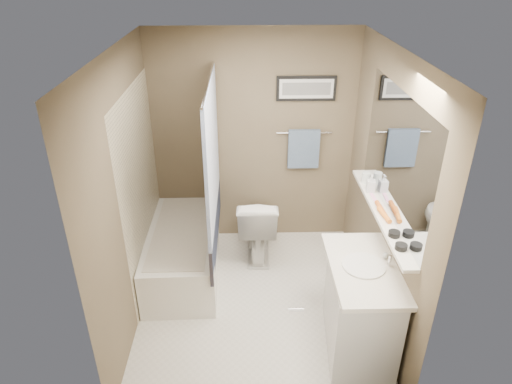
{
  "coord_description": "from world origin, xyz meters",
  "views": [
    {
      "loc": [
        -0.1,
        -3.41,
        3.04
      ],
      "look_at": [
        0.0,
        0.15,
        1.15
      ],
      "focal_mm": 32.0,
      "sensor_mm": 36.0,
      "label": 1
    }
  ],
  "objects_px": {
    "vanity": "(360,309)",
    "candle_bowl_far": "(394,234)",
    "soap_bottle": "(371,183)",
    "candle_bowl_near": "(401,247)",
    "glass_jar": "(366,178)",
    "toilet": "(257,225)",
    "hair_brush_front": "(384,215)",
    "hair_brush_back": "(381,208)",
    "bathtub": "(184,251)"
  },
  "relations": [
    {
      "from": "vanity",
      "to": "candle_bowl_far",
      "type": "xyz_separation_m",
      "value": [
        0.19,
        0.01,
        0.73
      ]
    },
    {
      "from": "soap_bottle",
      "to": "candle_bowl_far",
      "type": "bearing_deg",
      "value": -90.0
    },
    {
      "from": "candle_bowl_near",
      "to": "glass_jar",
      "type": "distance_m",
      "value": 1.08
    },
    {
      "from": "toilet",
      "to": "glass_jar",
      "type": "height_order",
      "value": "glass_jar"
    },
    {
      "from": "hair_brush_front",
      "to": "hair_brush_back",
      "type": "xyz_separation_m",
      "value": [
        0.0,
        0.1,
        0.0
      ]
    },
    {
      "from": "soap_bottle",
      "to": "candle_bowl_near",
      "type": "bearing_deg",
      "value": -90.0
    },
    {
      "from": "vanity",
      "to": "hair_brush_back",
      "type": "xyz_separation_m",
      "value": [
        0.19,
        0.39,
        0.74
      ]
    },
    {
      "from": "candle_bowl_near",
      "to": "soap_bottle",
      "type": "height_order",
      "value": "soap_bottle"
    },
    {
      "from": "glass_jar",
      "to": "soap_bottle",
      "type": "height_order",
      "value": "soap_bottle"
    },
    {
      "from": "hair_brush_front",
      "to": "hair_brush_back",
      "type": "height_order",
      "value": "same"
    },
    {
      "from": "vanity",
      "to": "candle_bowl_near",
      "type": "distance_m",
      "value": 0.77
    },
    {
      "from": "hair_brush_front",
      "to": "soap_bottle",
      "type": "bearing_deg",
      "value": 90.0
    },
    {
      "from": "candle_bowl_near",
      "to": "soap_bottle",
      "type": "bearing_deg",
      "value": 90.0
    },
    {
      "from": "candle_bowl_near",
      "to": "hair_brush_back",
      "type": "relative_size",
      "value": 0.41
    },
    {
      "from": "vanity",
      "to": "hair_brush_front",
      "type": "height_order",
      "value": "hair_brush_front"
    },
    {
      "from": "toilet",
      "to": "candle_bowl_far",
      "type": "relative_size",
      "value": 8.43
    },
    {
      "from": "bathtub",
      "to": "hair_brush_back",
      "type": "distance_m",
      "value": 2.11
    },
    {
      "from": "hair_brush_front",
      "to": "soap_bottle",
      "type": "xyz_separation_m",
      "value": [
        0.0,
        0.45,
        0.06
      ]
    },
    {
      "from": "hair_brush_front",
      "to": "glass_jar",
      "type": "distance_m",
      "value": 0.63
    },
    {
      "from": "hair_brush_front",
      "to": "soap_bottle",
      "type": "height_order",
      "value": "soap_bottle"
    },
    {
      "from": "candle_bowl_near",
      "to": "candle_bowl_far",
      "type": "relative_size",
      "value": 1.0
    },
    {
      "from": "candle_bowl_near",
      "to": "hair_brush_front",
      "type": "bearing_deg",
      "value": 90.0
    },
    {
      "from": "vanity",
      "to": "candle_bowl_near",
      "type": "xyz_separation_m",
      "value": [
        0.19,
        -0.16,
        0.73
      ]
    },
    {
      "from": "candle_bowl_far",
      "to": "glass_jar",
      "type": "xyz_separation_m",
      "value": [
        0.0,
        0.91,
        0.03
      ]
    },
    {
      "from": "candle_bowl_near",
      "to": "bathtub",
      "type": "bearing_deg",
      "value": 145.19
    },
    {
      "from": "candle_bowl_far",
      "to": "hair_brush_front",
      "type": "bearing_deg",
      "value": 90.0
    },
    {
      "from": "hair_brush_back",
      "to": "soap_bottle",
      "type": "bearing_deg",
      "value": 90.0
    },
    {
      "from": "vanity",
      "to": "hair_brush_front",
      "type": "xyz_separation_m",
      "value": [
        0.19,
        0.29,
        0.74
      ]
    },
    {
      "from": "vanity",
      "to": "bathtub",
      "type": "bearing_deg",
      "value": 150.86
    },
    {
      "from": "bathtub",
      "to": "candle_bowl_near",
      "type": "xyz_separation_m",
      "value": [
        1.79,
        -1.24,
        0.89
      ]
    },
    {
      "from": "toilet",
      "to": "candle_bowl_near",
      "type": "xyz_separation_m",
      "value": [
        1.0,
        -1.53,
        0.76
      ]
    },
    {
      "from": "vanity",
      "to": "soap_bottle",
      "type": "bearing_deg",
      "value": 80.95
    },
    {
      "from": "hair_brush_front",
      "to": "soap_bottle",
      "type": "relative_size",
      "value": 1.36
    },
    {
      "from": "bathtub",
      "to": "glass_jar",
      "type": "relative_size",
      "value": 15.0
    },
    {
      "from": "soap_bottle",
      "to": "hair_brush_back",
      "type": "bearing_deg",
      "value": -90.0
    },
    {
      "from": "soap_bottle",
      "to": "toilet",
      "type": "bearing_deg",
      "value": 147.77
    },
    {
      "from": "bathtub",
      "to": "toilet",
      "type": "relative_size",
      "value": 1.98
    },
    {
      "from": "vanity",
      "to": "glass_jar",
      "type": "distance_m",
      "value": 1.21
    },
    {
      "from": "hair_brush_front",
      "to": "candle_bowl_near",
      "type": "bearing_deg",
      "value": -90.0
    },
    {
      "from": "bathtub",
      "to": "toilet",
      "type": "height_order",
      "value": "toilet"
    },
    {
      "from": "toilet",
      "to": "hair_brush_back",
      "type": "bearing_deg",
      "value": 137.4
    },
    {
      "from": "vanity",
      "to": "candle_bowl_far",
      "type": "relative_size",
      "value": 10.0
    },
    {
      "from": "soap_bottle",
      "to": "glass_jar",
      "type": "bearing_deg",
      "value": 90.0
    },
    {
      "from": "hair_brush_back",
      "to": "glass_jar",
      "type": "bearing_deg",
      "value": 90.0
    },
    {
      "from": "hair_brush_back",
      "to": "toilet",
      "type": "bearing_deg",
      "value": 135.62
    },
    {
      "from": "hair_brush_front",
      "to": "toilet",
      "type": "bearing_deg",
      "value": 132.73
    },
    {
      "from": "bathtub",
      "to": "candle_bowl_far",
      "type": "xyz_separation_m",
      "value": [
        1.79,
        -1.07,
        0.89
      ]
    },
    {
      "from": "hair_brush_front",
      "to": "glass_jar",
      "type": "relative_size",
      "value": 2.2
    },
    {
      "from": "hair_brush_front",
      "to": "glass_jar",
      "type": "height_order",
      "value": "glass_jar"
    },
    {
      "from": "toilet",
      "to": "hair_brush_back",
      "type": "relative_size",
      "value": 3.45
    }
  ]
}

